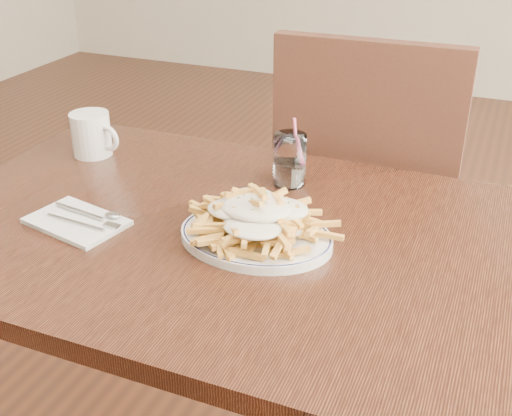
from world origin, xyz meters
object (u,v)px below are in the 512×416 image
at_px(table, 220,259).
at_px(loaded_fries, 256,213).
at_px(fries_plate, 256,236).
at_px(coffee_mug, 92,134).
at_px(water_glass, 290,163).
at_px(chair_far, 369,191).

height_order(table, loaded_fries, loaded_fries).
bearing_deg(fries_plate, coffee_mug, 155.94).
height_order(table, coffee_mug, coffee_mug).
bearing_deg(water_glass, fries_plate, -83.96).
height_order(chair_far, water_glass, chair_far).
bearing_deg(fries_plate, loaded_fries, -159.44).
xyz_separation_m(loaded_fries, coffee_mug, (-0.52, 0.23, -0.01)).
bearing_deg(water_glass, coffee_mug, -177.15).
relative_size(chair_far, loaded_fries, 3.55).
distance_m(chair_far, water_glass, 0.45).
bearing_deg(chair_far, loaded_fries, -96.65).
height_order(chair_far, coffee_mug, chair_far).
bearing_deg(fries_plate, water_glass, 96.04).
height_order(table, water_glass, water_glass).
distance_m(table, coffee_mug, 0.50).
xyz_separation_m(table, coffee_mug, (-0.43, 0.20, 0.13)).
height_order(table, fries_plate, fries_plate).
bearing_deg(table, water_glass, 74.51).
bearing_deg(coffee_mug, water_glass, 2.85).
distance_m(table, chair_far, 0.64).
xyz_separation_m(table, fries_plate, (0.09, -0.03, 0.09)).
bearing_deg(loaded_fries, water_glass, 96.04).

